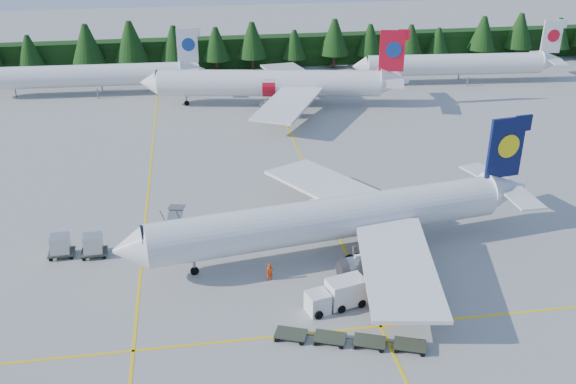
{
  "coord_description": "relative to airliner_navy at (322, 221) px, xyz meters",
  "views": [
    {
      "loc": [
        -8.26,
        -47.39,
        32.57
      ],
      "look_at": [
        1.33,
        13.61,
        3.5
      ],
      "focal_mm": 40.0,
      "sensor_mm": 36.0,
      "label": 1
    }
  ],
  "objects": [
    {
      "name": "service_truck",
      "position": [
        -0.63,
        -9.06,
        -2.39
      ],
      "size": [
        5.51,
        3.16,
        2.51
      ],
      "rotation": [
        0.0,
        0.0,
        0.26
      ],
      "color": "white",
      "rests_on": "ground"
    },
    {
      "name": "airstairs",
      "position": [
        -14.75,
        2.68,
        -2.89
      ],
      "size": [
        4.16,
        5.64,
        3.41
      ],
      "rotation": [
        0.0,
        0.0,
        -0.25
      ],
      "color": "silver",
      "rests_on": "ground"
    },
    {
      "name": "ground",
      "position": [
        -3.55,
        -6.34,
        -3.63
      ],
      "size": [
        320.0,
        320.0,
        0.0
      ],
      "primitive_type": "plane",
      "color": "#9D9D98",
      "rests_on": "ground"
    },
    {
      "name": "crew_a",
      "position": [
        -5.68,
        -4.0,
        -2.78
      ],
      "size": [
        0.72,
        0.58,
        1.71
      ],
      "primitive_type": "imported",
      "rotation": [
        0.0,
        0.0,
        0.31
      ],
      "color": "red",
      "rests_on": "ground"
    },
    {
      "name": "crew_b",
      "position": [
        4.98,
        -4.42,
        -2.79
      ],
      "size": [
        0.85,
        0.68,
        1.68
      ],
      "primitive_type": "imported",
      "rotation": [
        0.0,
        0.0,
        3.09
      ],
      "color": "#FD4305",
      "rests_on": "ground"
    },
    {
      "name": "airliner_far_right",
      "position": [
        35.82,
        57.45,
        -0.1
      ],
      "size": [
        38.74,
        6.44,
        11.26
      ],
      "rotation": [
        0.0,
        0.0,
        -0.07
      ],
      "color": "silver",
      "rests_on": "ground"
    },
    {
      "name": "taxi_stripe_a",
      "position": [
        -17.55,
        13.66,
        -3.63
      ],
      "size": [
        0.25,
        120.0,
        0.01
      ],
      "primitive_type": "cube",
      "color": "yellow",
      "rests_on": "ground"
    },
    {
      "name": "airliner_red",
      "position": [
        0.47,
        48.82,
        0.14
      ],
      "size": [
        42.93,
        35.04,
        12.56
      ],
      "rotation": [
        0.0,
        0.0,
        -0.17
      ],
      "color": "silver",
      "rests_on": "ground"
    },
    {
      "name": "dolly_train",
      "position": [
        -0.63,
        -14.1,
        -3.16
      ],
      "size": [
        11.88,
        5.15,
        0.15
      ],
      "rotation": [
        0.0,
        0.0,
        -0.37
      ],
      "color": "#313929",
      "rests_on": "ground"
    },
    {
      "name": "treeline_hedge",
      "position": [
        -3.55,
        75.66,
        -0.63
      ],
      "size": [
        220.0,
        4.0,
        6.0
      ],
      "primitive_type": "cube",
      "color": "black",
      "rests_on": "ground"
    },
    {
      "name": "taxi_stripe_cross",
      "position": [
        -3.55,
        -12.34,
        -3.63
      ],
      "size": [
        80.0,
        0.25,
        0.01
      ],
      "primitive_type": "cube",
      "color": "yellow",
      "rests_on": "ground"
    },
    {
      "name": "airliner_far_left",
      "position": [
        -30.51,
        59.84,
        -0.13
      ],
      "size": [
        38.44,
        5.02,
        11.17
      ],
      "rotation": [
        0.0,
        0.0,
        -0.03
      ],
      "color": "silver",
      "rests_on": "ground"
    },
    {
      "name": "uld_pair",
      "position": [
        -23.74,
        3.19,
        -2.35
      ],
      "size": [
        5.71,
        2.43,
        1.9
      ],
      "rotation": [
        0.0,
        0.0,
        0.04
      ],
      "color": "#313929",
      "rests_on": "ground"
    },
    {
      "name": "taxi_stripe_b",
      "position": [
        2.45,
        13.66,
        -3.63
      ],
      "size": [
        0.25,
        120.0,
        0.01
      ],
      "primitive_type": "cube",
      "color": "yellow",
      "rests_on": "ground"
    },
    {
      "name": "airliner_navy",
      "position": [
        0.0,
        0.0,
        0.0
      ],
      "size": [
        41.36,
        33.8,
        12.08
      ],
      "rotation": [
        0.0,
        0.0,
        0.15
      ],
      "color": "silver",
      "rests_on": "ground"
    },
    {
      "name": "crew_c",
      "position": [
        2.46,
        -10.19,
        -2.82
      ],
      "size": [
        0.54,
        0.72,
        1.62
      ],
      "primitive_type": "imported",
      "rotation": [
        0.0,
        0.0,
        1.44
      ],
      "color": "#FA6105",
      "rests_on": "ground"
    }
  ]
}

